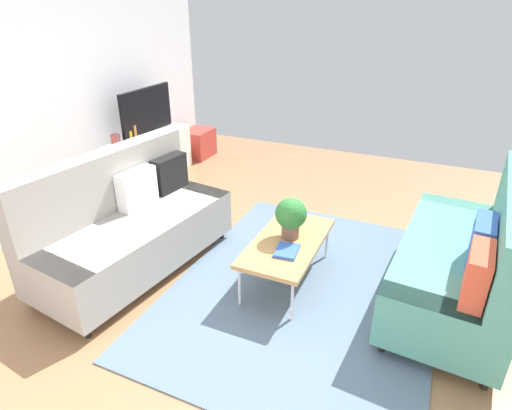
# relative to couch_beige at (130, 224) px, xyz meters

# --- Properties ---
(ground_plane) EXTENTS (7.68, 7.68, 0.00)m
(ground_plane) POSITION_rel_couch_beige_xyz_m (0.34, -1.27, -0.45)
(ground_plane) COLOR #936B47
(wall_far) EXTENTS (6.40, 0.12, 2.90)m
(wall_far) POSITION_rel_couch_beige_xyz_m (0.34, 1.53, 1.00)
(wall_far) COLOR silver
(wall_far) RESTS_ON ground_plane
(area_rug) EXTENTS (2.90, 2.20, 0.01)m
(area_rug) POSITION_rel_couch_beige_xyz_m (0.32, -1.62, -0.44)
(area_rug) COLOR slate
(area_rug) RESTS_ON ground_plane
(couch_beige) EXTENTS (1.99, 1.08, 1.10)m
(couch_beige) POSITION_rel_couch_beige_xyz_m (0.00, 0.00, 0.00)
(couch_beige) COLOR gray
(couch_beige) RESTS_ON ground_plane
(couch_green) EXTENTS (1.96, 0.99, 1.10)m
(couch_green) POSITION_rel_couch_beige_xyz_m (0.65, -2.84, 0.00)
(couch_green) COLOR teal
(couch_green) RESTS_ON ground_plane
(coffee_table) EXTENTS (1.10, 0.56, 0.42)m
(coffee_table) POSITION_rel_couch_beige_xyz_m (0.37, -1.42, -0.05)
(coffee_table) COLOR #B7844C
(coffee_table) RESTS_ON ground_plane
(tv_console) EXTENTS (1.40, 0.44, 0.64)m
(tv_console) POSITION_rel_couch_beige_xyz_m (1.88, 1.19, -0.13)
(tv_console) COLOR silver
(tv_console) RESTS_ON ground_plane
(tv) EXTENTS (1.00, 0.20, 0.64)m
(tv) POSITION_rel_couch_beige_xyz_m (1.88, 1.17, 0.51)
(tv) COLOR black
(tv) RESTS_ON tv_console
(storage_trunk) EXTENTS (0.52, 0.40, 0.44)m
(storage_trunk) POSITION_rel_couch_beige_xyz_m (2.98, 1.09, -0.23)
(storage_trunk) COLOR #B2382D
(storage_trunk) RESTS_ON ground_plane
(potted_plant) EXTENTS (0.28, 0.28, 0.37)m
(potted_plant) POSITION_rel_couch_beige_xyz_m (0.44, -1.42, 0.19)
(potted_plant) COLOR brown
(potted_plant) RESTS_ON coffee_table
(table_book_0) EXTENTS (0.26, 0.20, 0.03)m
(table_book_0) POSITION_rel_couch_beige_xyz_m (0.19, -1.48, -0.01)
(table_book_0) COLOR #3359B2
(table_book_0) RESTS_ON coffee_table
(vase_0) EXTENTS (0.12, 0.12, 0.16)m
(vase_0) POSITION_rel_couch_beige_xyz_m (1.30, 1.24, 0.27)
(vase_0) COLOR #B24C4C
(vase_0) RESTS_ON tv_console
(bottle_0) EXTENTS (0.04, 0.04, 0.17)m
(bottle_0) POSITION_rel_couch_beige_xyz_m (1.48, 1.15, 0.28)
(bottle_0) COLOR gold
(bottle_0) RESTS_ON tv_console
(bottle_1) EXTENTS (0.04, 0.04, 0.22)m
(bottle_1) POSITION_rel_couch_beige_xyz_m (1.57, 1.15, 0.30)
(bottle_1) COLOR orange
(bottle_1) RESTS_ON tv_console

